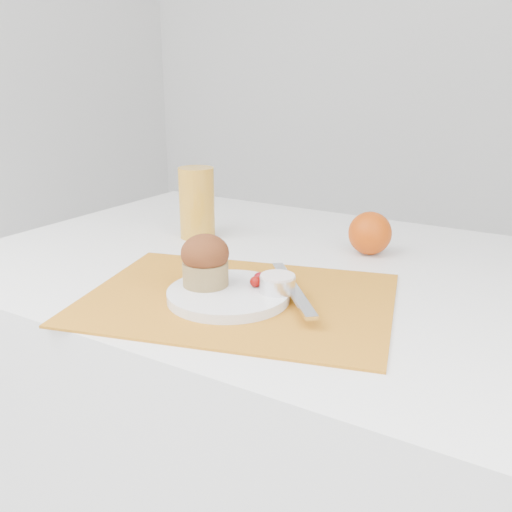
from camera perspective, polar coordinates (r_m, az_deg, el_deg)
The scene contains 11 objects.
table at distance 1.20m, azimuth 3.46°, elevation -18.08°, with size 1.20×0.80×0.75m, color white.
placemat at distance 0.87m, azimuth -1.78°, elevation -4.28°, with size 0.46×0.34×0.00m, color #C2751B.
plate at distance 0.86m, azimuth -2.77°, elevation -3.88°, with size 0.18×0.18×0.01m, color white.
ramekin at distance 0.84m, azimuth 2.17°, elevation -2.83°, with size 0.05×0.05×0.02m, color silver.
cream at distance 0.84m, azimuth 2.18°, elevation -2.10°, with size 0.05×0.05×0.01m, color silver.
raspberry_near at distance 0.86m, azimuth -0.03°, elevation -2.57°, with size 0.02×0.02×0.02m, color #5E0502.
raspberry_far at distance 0.88m, azimuth 0.36°, elevation -2.16°, with size 0.02×0.02×0.02m, color #580209.
butter_knife at distance 0.85m, azimuth 3.68°, elevation -3.23°, with size 0.22×0.02×0.01m, color silver.
orange at distance 1.09m, azimuth 11.32°, elevation 2.25°, with size 0.08×0.08×0.08m, color #C24406.
juice_glass at distance 1.18m, azimuth -5.93°, elevation 5.31°, with size 0.07×0.07×0.15m, color gold.
muffin at distance 0.86m, azimuth -5.10°, elevation -0.46°, with size 0.07×0.07×0.08m.
Camera 1 is at (0.44, -0.81, 1.08)m, focal length 40.00 mm.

